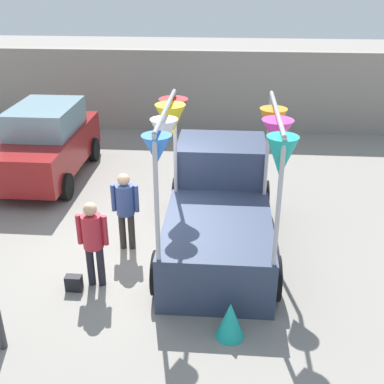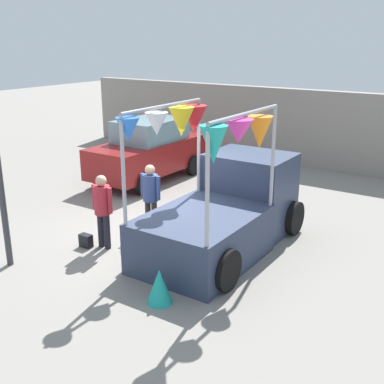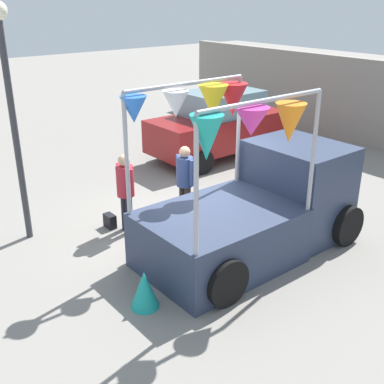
{
  "view_description": "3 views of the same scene",
  "coord_description": "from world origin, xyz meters",
  "px_view_note": "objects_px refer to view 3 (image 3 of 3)",
  "views": [
    {
      "loc": [
        1.49,
        -7.77,
        5.09
      ],
      "look_at": [
        0.89,
        -0.04,
        1.39
      ],
      "focal_mm": 45.0,
      "sensor_mm": 36.0,
      "label": 1
    },
    {
      "loc": [
        6.02,
        -7.75,
        4.25
      ],
      "look_at": [
        0.88,
        -0.05,
        1.26
      ],
      "focal_mm": 45.0,
      "sensor_mm": 36.0,
      "label": 2
    },
    {
      "loc": [
        6.78,
        -5.37,
        4.37
      ],
      "look_at": [
        1.11,
        -0.81,
        1.37
      ],
      "focal_mm": 45.0,
      "sensor_mm": 36.0,
      "label": 3
    }
  ],
  "objects_px": {
    "person_customer": "(125,186)",
    "street_lamp": "(9,94)",
    "parked_car": "(218,125)",
    "vendor_truck": "(261,202)",
    "person_vendor": "(185,177)",
    "handbag": "(110,221)",
    "folded_kite_bundle_teal": "(144,290)"
  },
  "relations": [
    {
      "from": "person_customer",
      "to": "street_lamp",
      "type": "bearing_deg",
      "value": -121.23
    },
    {
      "from": "parked_car",
      "to": "person_customer",
      "type": "xyz_separation_m",
      "value": [
        2.42,
        -4.54,
        0.01
      ]
    },
    {
      "from": "vendor_truck",
      "to": "person_vendor",
      "type": "height_order",
      "value": "vendor_truck"
    },
    {
      "from": "handbag",
      "to": "street_lamp",
      "type": "xyz_separation_m",
      "value": [
        -0.63,
        -1.42,
        2.62
      ]
    },
    {
      "from": "parked_car",
      "to": "person_customer",
      "type": "bearing_deg",
      "value": -61.97
    },
    {
      "from": "person_vendor",
      "to": "street_lamp",
      "type": "bearing_deg",
      "value": -114.34
    },
    {
      "from": "parked_car",
      "to": "person_vendor",
      "type": "distance_m",
      "value": 4.3
    },
    {
      "from": "street_lamp",
      "to": "parked_car",
      "type": "bearing_deg",
      "value": 103.11
    },
    {
      "from": "person_customer",
      "to": "street_lamp",
      "type": "relative_size",
      "value": 0.37
    },
    {
      "from": "person_customer",
      "to": "person_vendor",
      "type": "xyz_separation_m",
      "value": [
        0.3,
        1.22,
        -0.0
      ]
    },
    {
      "from": "parked_car",
      "to": "folded_kite_bundle_teal",
      "type": "xyz_separation_m",
      "value": [
        4.74,
        -5.67,
        -0.64
      ]
    },
    {
      "from": "person_customer",
      "to": "street_lamp",
      "type": "xyz_separation_m",
      "value": [
        -0.98,
        -1.62,
        1.81
      ]
    },
    {
      "from": "parked_car",
      "to": "handbag",
      "type": "bearing_deg",
      "value": -66.44
    },
    {
      "from": "person_vendor",
      "to": "folded_kite_bundle_teal",
      "type": "distance_m",
      "value": 3.17
    },
    {
      "from": "parked_car",
      "to": "handbag",
      "type": "height_order",
      "value": "parked_car"
    },
    {
      "from": "parked_car",
      "to": "folded_kite_bundle_teal",
      "type": "distance_m",
      "value": 7.42
    },
    {
      "from": "folded_kite_bundle_teal",
      "to": "person_vendor",
      "type": "bearing_deg",
      "value": 130.76
    },
    {
      "from": "person_vendor",
      "to": "handbag",
      "type": "xyz_separation_m",
      "value": [
        -0.65,
        -1.42,
        -0.81
      ]
    },
    {
      "from": "handbag",
      "to": "folded_kite_bundle_teal",
      "type": "distance_m",
      "value": 2.83
    },
    {
      "from": "folded_kite_bundle_teal",
      "to": "vendor_truck",
      "type": "bearing_deg",
      "value": 95.45
    },
    {
      "from": "parked_car",
      "to": "person_vendor",
      "type": "height_order",
      "value": "parked_car"
    },
    {
      "from": "street_lamp",
      "to": "folded_kite_bundle_teal",
      "type": "relative_size",
      "value": 7.14
    },
    {
      "from": "person_customer",
      "to": "folded_kite_bundle_teal",
      "type": "distance_m",
      "value": 2.66
    },
    {
      "from": "vendor_truck",
      "to": "person_customer",
      "type": "relative_size",
      "value": 2.55
    },
    {
      "from": "person_customer",
      "to": "handbag",
      "type": "height_order",
      "value": "person_customer"
    },
    {
      "from": "vendor_truck",
      "to": "street_lamp",
      "type": "distance_m",
      "value": 4.8
    },
    {
      "from": "street_lamp",
      "to": "folded_kite_bundle_teal",
      "type": "bearing_deg",
      "value": 8.44
    },
    {
      "from": "handbag",
      "to": "folded_kite_bundle_teal",
      "type": "height_order",
      "value": "folded_kite_bundle_teal"
    },
    {
      "from": "vendor_truck",
      "to": "folded_kite_bundle_teal",
      "type": "bearing_deg",
      "value": -84.55
    },
    {
      "from": "vendor_truck",
      "to": "person_vendor",
      "type": "xyz_separation_m",
      "value": [
        -1.76,
        -0.37,
        0.05
      ]
    },
    {
      "from": "parked_car",
      "to": "handbag",
      "type": "distance_m",
      "value": 5.24
    },
    {
      "from": "vendor_truck",
      "to": "person_vendor",
      "type": "distance_m",
      "value": 1.8
    }
  ]
}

